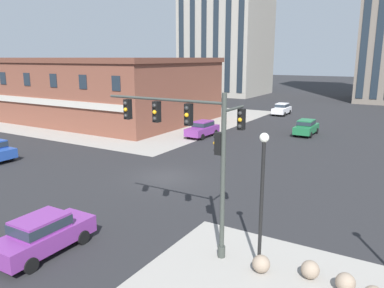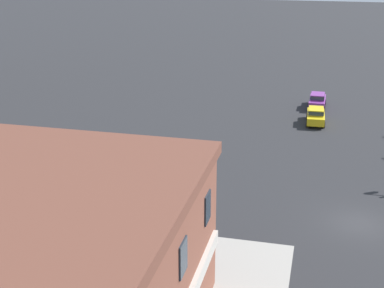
{
  "view_description": "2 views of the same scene",
  "coord_description": "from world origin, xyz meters",
  "views": [
    {
      "loc": [
        14.65,
        -20.78,
        8.22
      ],
      "look_at": [
        1.6,
        1.1,
        2.37
      ],
      "focal_mm": 35.27,
      "sensor_mm": 36.0,
      "label": 1
    },
    {
      "loc": [
        -34.7,
        3.02,
        17.56
      ],
      "look_at": [
        2.41,
        12.09,
        3.8
      ],
      "focal_mm": 51.76,
      "sensor_mm": 36.0,
      "label": 2
    }
  ],
  "objects": [
    {
      "name": "ground_plane",
      "position": [
        0.0,
        0.0,
        0.0
      ],
      "size": [
        320.0,
        320.0,
        0.0
      ],
      "primitive_type": "plane",
      "color": "#262628"
    },
    {
      "name": "car_cross_westbound",
      "position": [
        21.86,
        3.58,
        0.92
      ],
      "size": [
        4.46,
        2.01,
        1.68
      ],
      "color": "gold",
      "rests_on": "ground"
    },
    {
      "name": "car_main_northbound_near",
      "position": [
        28.0,
        3.6,
        0.92
      ],
      "size": [
        4.43,
        1.95,
        1.68
      ],
      "color": "#7A3389",
      "rests_on": "ground"
    },
    {
      "name": "car_parked_curb",
      "position": [
        4.71,
        20.04,
        0.92
      ],
      "size": [
        1.9,
        4.4,
        1.68
      ],
      "color": "#1E6B3D",
      "rests_on": "ground"
    },
    {
      "name": "car_main_southbound_near",
      "position": [
        -4.49,
        13.49,
        0.92
      ],
      "size": [
        2.03,
        4.47,
        1.68
      ],
      "color": "#7A3389",
      "rests_on": "ground"
    }
  ]
}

